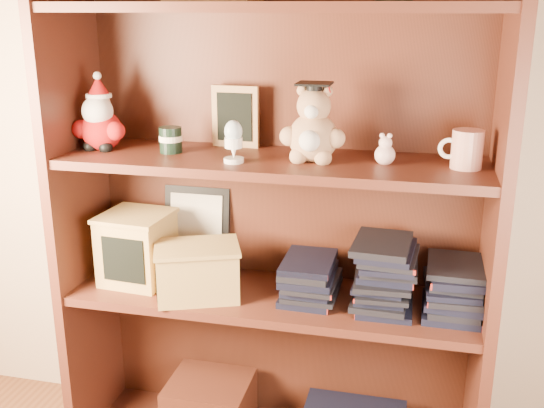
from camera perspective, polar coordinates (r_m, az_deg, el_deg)
The scene contains 16 objects.
bookcase at distance 1.81m, azimuth 0.29°, elevation -0.78°, with size 1.20×0.35×1.60m.
shelf_lower at distance 1.85m, azimuth 0.00°, elevation -8.39°, with size 1.14×0.33×0.02m.
shelf_upper at distance 1.71m, azimuth 0.00°, elevation 3.75°, with size 1.14×0.33×0.02m.
santa_plush at distance 1.87m, azimuth -15.18°, elevation 7.22°, with size 0.16×0.11×0.22m.
teachers_tin at distance 1.79m, azimuth -9.07°, elevation 5.73°, with size 0.06×0.06×0.07m.
chalkboard_plaque at distance 1.84m, azimuth -3.29°, elevation 7.75°, with size 0.14×0.07×0.18m.
egg_cup at distance 1.65m, azimuth -3.47°, elevation 5.75°, with size 0.05×0.05×0.11m.
grad_teddy_bear at distance 1.67m, azimuth 3.70°, elevation 6.57°, with size 0.17×0.15×0.21m.
pink_figurine at distance 1.66m, azimuth 10.10°, elevation 4.61°, with size 0.05×0.05×0.08m.
teacher_mug at distance 1.66m, azimuth 17.01°, elevation 4.71°, with size 0.11×0.08×0.10m.
certificate_frame at distance 1.99m, azimuth -6.74°, elevation -2.15°, with size 0.21×0.05×0.26m.
treats_box at distance 1.93m, azimuth -12.01°, elevation -3.80°, with size 0.21×0.21×0.21m.
pencils_box at distance 1.81m, azimuth -6.70°, elevation -5.98°, with size 0.28×0.24×0.15m.
book_stack_left at distance 1.80m, azimuth 3.37°, elevation -6.75°, with size 0.14×0.20×0.11m.
book_stack_mid at distance 1.77m, azimuth 10.08°, elevation -6.11°, with size 0.14×0.20×0.19m.
book_stack_right at distance 1.78m, azimuth 15.98°, elevation -7.45°, with size 0.14×0.20×0.13m.
Camera 1 is at (0.32, -0.32, 1.34)m, focal length 42.00 mm.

